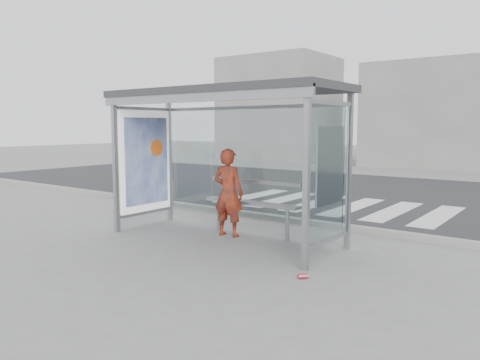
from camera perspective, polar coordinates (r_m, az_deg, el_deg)
name	(u,v)px	position (r m, az deg, el deg)	size (l,w,h in m)	color
ground	(223,240)	(8.28, -2.04, -7.28)	(80.00, 80.00, 0.00)	slate
road	(371,193)	(14.34, 15.66, -1.59)	(30.00, 10.00, 0.01)	#232325
curb	(281,219)	(9.83, 5.07, -4.72)	(30.00, 0.18, 0.12)	gray
crosswalk	(334,205)	(12.06, 11.41, -3.00)	(5.55, 3.00, 0.00)	silver
bus_shelter	(209,126)	(8.32, -3.85, 6.57)	(4.25, 1.65, 2.62)	gray
building_left	(279,109)	(28.57, 4.80, 8.61)	(6.00, 5.00, 6.00)	slate
building_center	(458,115)	(24.80, 25.02, 7.17)	(8.00, 5.00, 5.00)	slate
person	(228,193)	(8.41, -1.44, -1.55)	(0.58, 0.38, 1.59)	orange
bench	(252,203)	(8.50, 1.43, -2.82)	(1.96, 0.24, 1.01)	gray
soda_can	(303,276)	(6.29, 7.66, -11.54)	(0.07, 0.07, 0.13)	#D73F50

